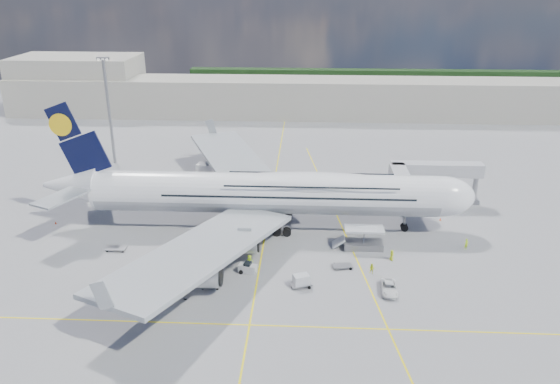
{
  "coord_description": "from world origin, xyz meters",
  "views": [
    {
      "loc": [
        7.13,
        -80.12,
        43.12
      ],
      "look_at": [
        2.61,
        8.0,
        7.84
      ],
      "focal_mm": 35.0,
      "sensor_mm": 36.0,
      "label": 1
    }
  ],
  "objects_px": {
    "dolly_row_b": "(211,286)",
    "cone_wing_right_outer": "(207,273)",
    "crew_nose": "(466,244)",
    "crew_tug": "(250,260)",
    "airliner": "(267,193)",
    "catering_truck_inner": "(212,173)",
    "crew_van": "(392,255)",
    "cone_wing_left_outer": "(248,174)",
    "cone_nose": "(440,219)",
    "dolly_row_a": "(177,295)",
    "cone_wing_left_inner": "(200,191)",
    "crew_loader": "(372,269)",
    "cone_tail": "(56,223)",
    "light_mast": "(109,110)",
    "baggage_tug": "(248,268)",
    "cargo_loader": "(362,241)",
    "dolly_back": "(116,248)",
    "cone_wing_right_inner": "(202,269)",
    "dolly_row_c": "(210,249)",
    "dolly_nose_near": "(301,280)",
    "catering_truck_outer": "(222,150)",
    "crew_wing": "(141,273)",
    "service_van": "(389,288)",
    "jet_bridge": "(423,175)",
    "dolly_nose_far": "(342,266)"
  },
  "relations": [
    {
      "from": "cone_wing_right_inner",
      "to": "service_van",
      "type": "bearing_deg",
      "value": -9.59
    },
    {
      "from": "catering_truck_inner",
      "to": "crew_tug",
      "type": "distance_m",
      "value": 39.2
    },
    {
      "from": "baggage_tug",
      "to": "catering_truck_inner",
      "type": "distance_m",
      "value": 41.27
    },
    {
      "from": "light_mast",
      "to": "dolly_nose_far",
      "type": "xyz_separation_m",
      "value": [
        53.12,
        -49.14,
        -12.85
      ]
    },
    {
      "from": "dolly_row_c",
      "to": "service_van",
      "type": "relative_size",
      "value": 0.58
    },
    {
      "from": "dolly_row_c",
      "to": "airliner",
      "type": "bearing_deg",
      "value": 72.16
    },
    {
      "from": "catering_truck_outer",
      "to": "cone_wing_left_outer",
      "type": "relative_size",
      "value": 12.81
    },
    {
      "from": "crew_van",
      "to": "cone_wing_left_outer",
      "type": "height_order",
      "value": "crew_van"
    },
    {
      "from": "catering_truck_outer",
      "to": "dolly_row_a",
      "type": "bearing_deg",
      "value": -97.48
    },
    {
      "from": "catering_truck_inner",
      "to": "cone_wing_right_outer",
      "type": "xyz_separation_m",
      "value": [
        6.01,
        -40.41,
        -1.65
      ]
    },
    {
      "from": "cone_wing_right_inner",
      "to": "dolly_row_a",
      "type": "bearing_deg",
      "value": -105.43
    },
    {
      "from": "airliner",
      "to": "cone_wing_right_inner",
      "type": "bearing_deg",
      "value": -119.63
    },
    {
      "from": "dolly_back",
      "to": "baggage_tug",
      "type": "distance_m",
      "value": 23.69
    },
    {
      "from": "dolly_nose_far",
      "to": "cone_tail",
      "type": "relative_size",
      "value": 6.91
    },
    {
      "from": "dolly_nose_near",
      "to": "catering_truck_outer",
      "type": "bearing_deg",
      "value": 88.19
    },
    {
      "from": "airliner",
      "to": "cargo_loader",
      "type": "bearing_deg",
      "value": -23.23
    },
    {
      "from": "dolly_row_a",
      "to": "cone_wing_right_outer",
      "type": "height_order",
      "value": "cone_wing_right_outer"
    },
    {
      "from": "dolly_row_b",
      "to": "cone_wing_right_outer",
      "type": "xyz_separation_m",
      "value": [
        -1.22,
        3.7,
        0.0
      ]
    },
    {
      "from": "crew_nose",
      "to": "crew_wing",
      "type": "distance_m",
      "value": 53.38
    },
    {
      "from": "dolly_row_b",
      "to": "cone_wing_right_inner",
      "type": "xyz_separation_m",
      "value": [
        -2.22,
        4.97,
        -0.07
      ]
    },
    {
      "from": "dolly_row_c",
      "to": "crew_van",
      "type": "xyz_separation_m",
      "value": [
        29.83,
        -0.79,
        0.04
      ]
    },
    {
      "from": "catering_truck_inner",
      "to": "jet_bridge",
      "type": "bearing_deg",
      "value": -5.18
    },
    {
      "from": "dolly_row_b",
      "to": "service_van",
      "type": "height_order",
      "value": "service_van"
    },
    {
      "from": "jet_bridge",
      "to": "cone_wing_right_inner",
      "type": "relative_size",
      "value": 38.64
    },
    {
      "from": "airliner",
      "to": "dolly_row_c",
      "type": "height_order",
      "value": "airliner"
    },
    {
      "from": "cargo_loader",
      "to": "cone_wing_left_outer",
      "type": "relative_size",
      "value": 14.19
    },
    {
      "from": "catering_truck_inner",
      "to": "cone_tail",
      "type": "bearing_deg",
      "value": -126.89
    },
    {
      "from": "crew_loader",
      "to": "cone_tail",
      "type": "xyz_separation_m",
      "value": [
        -56.78,
        15.27,
        -0.63
      ]
    },
    {
      "from": "cone_wing_left_inner",
      "to": "cone_tail",
      "type": "bearing_deg",
      "value": -144.7
    },
    {
      "from": "crew_wing",
      "to": "crew_van",
      "type": "bearing_deg",
      "value": -44.7
    },
    {
      "from": "dolly_back",
      "to": "cone_tail",
      "type": "bearing_deg",
      "value": 148.31
    },
    {
      "from": "light_mast",
      "to": "baggage_tug",
      "type": "distance_m",
      "value": 65.3
    },
    {
      "from": "cone_wing_right_inner",
      "to": "crew_van",
      "type": "bearing_deg",
      "value": 9.19
    },
    {
      "from": "dolly_row_a",
      "to": "crew_wing",
      "type": "bearing_deg",
      "value": 139.91
    },
    {
      "from": "cargo_loader",
      "to": "cone_wing_right_inner",
      "type": "relative_size",
      "value": 17.54
    },
    {
      "from": "catering_truck_inner",
      "to": "cone_wing_right_inner",
      "type": "relative_size",
      "value": 14.97
    },
    {
      "from": "dolly_row_a",
      "to": "dolly_row_c",
      "type": "bearing_deg",
      "value": 76.43
    },
    {
      "from": "light_mast",
      "to": "cone_wing_right_outer",
      "type": "bearing_deg",
      "value": -58.52
    },
    {
      "from": "airliner",
      "to": "dolly_row_b",
      "type": "relative_size",
      "value": 27.75
    },
    {
      "from": "dolly_row_b",
      "to": "cone_wing_left_inner",
      "type": "height_order",
      "value": "cone_wing_left_inner"
    },
    {
      "from": "airliner",
      "to": "catering_truck_inner",
      "type": "relative_size",
      "value": 10.87
    },
    {
      "from": "cone_nose",
      "to": "dolly_nose_far",
      "type": "bearing_deg",
      "value": -135.79
    },
    {
      "from": "light_mast",
      "to": "crew_wing",
      "type": "xyz_separation_m",
      "value": [
        22.27,
        -53.85,
        -12.38
      ]
    },
    {
      "from": "service_van",
      "to": "dolly_row_c",
      "type": "bearing_deg",
      "value": 162.34
    },
    {
      "from": "dolly_row_a",
      "to": "baggage_tug",
      "type": "height_order",
      "value": "baggage_tug"
    },
    {
      "from": "cone_wing_left_inner",
      "to": "cone_tail",
      "type": "height_order",
      "value": "cone_wing_left_inner"
    },
    {
      "from": "catering_truck_inner",
      "to": "cone_wing_right_outer",
      "type": "height_order",
      "value": "catering_truck_inner"
    },
    {
      "from": "cone_nose",
      "to": "dolly_row_b",
      "type": "bearing_deg",
      "value": -146.61
    },
    {
      "from": "crew_nose",
      "to": "crew_tug",
      "type": "bearing_deg",
      "value": 157.62
    },
    {
      "from": "crew_van",
      "to": "cone_nose",
      "type": "relative_size",
      "value": 3.43
    }
  ]
}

